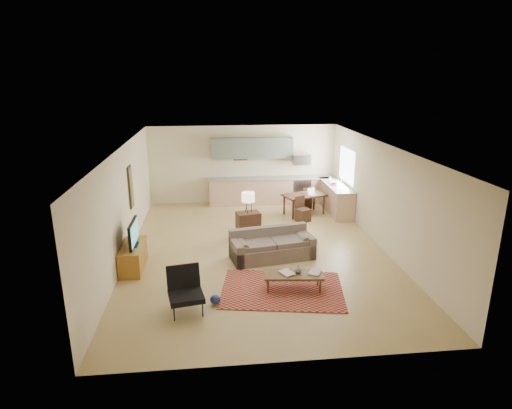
{
  "coord_description": "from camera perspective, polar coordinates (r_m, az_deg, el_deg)",
  "views": [
    {
      "loc": [
        -1.12,
        -10.15,
        4.34
      ],
      "look_at": [
        0.0,
        0.3,
        1.15
      ],
      "focal_mm": 30.0,
      "sensor_mm": 36.0,
      "label": 1
    }
  ],
  "objects": [
    {
      "name": "dining_chair_near",
      "position": [
        13.21,
        6.29,
        -0.62
      ],
      "size": [
        0.51,
        0.52,
        0.78
      ],
      "primitive_type": null,
      "rotation": [
        0.0,
        0.0,
        0.48
      ],
      "color": "#372016",
      "rests_on": "floor"
    },
    {
      "name": "kitchen_microwave",
      "position": [
        14.95,
        6.07,
        6.03
      ],
      "size": [
        0.62,
        0.4,
        0.35
      ],
      "primitive_type": "cube",
      "color": "#A5A8AD",
      "rests_on": "room"
    },
    {
      "name": "dining_table",
      "position": [
        13.9,
        6.41,
        0.03
      ],
      "size": [
        1.5,
        1.17,
        0.67
      ],
      "primitive_type": null,
      "rotation": [
        0.0,
        0.0,
        0.35
      ],
      "color": "#372016",
      "rests_on": "floor"
    },
    {
      "name": "tv",
      "position": [
        10.19,
        -16.05,
        -3.73
      ],
      "size": [
        0.1,
        0.96,
        0.58
      ],
      "primitive_type": null,
      "color": "black",
      "rests_on": "tv_credenza"
    },
    {
      "name": "triptych",
      "position": [
        14.89,
        -2.11,
        6.85
      ],
      "size": [
        1.7,
        0.04,
        0.5
      ],
      "primitive_type": null,
      "color": "beige",
      "rests_on": "room"
    },
    {
      "name": "laptop",
      "position": [
        13.75,
        7.63,
        1.71
      ],
      "size": [
        0.35,
        0.32,
        0.21
      ],
      "primitive_type": null,
      "rotation": [
        0.0,
        0.0,
        0.49
      ],
      "color": "#A5A8AD",
      "rests_on": "dining_table"
    },
    {
      "name": "console_table",
      "position": [
        11.83,
        -1.03,
        -2.75
      ],
      "size": [
        0.7,
        0.54,
        0.73
      ],
      "primitive_type": null,
      "rotation": [
        0.0,
        0.0,
        0.22
      ],
      "color": "#372016",
      "rests_on": "floor"
    },
    {
      "name": "kitchen_counter_right",
      "position": [
        14.3,
        10.58,
        0.85
      ],
      "size": [
        0.64,
        2.26,
        0.92
      ],
      "primitive_type": null,
      "color": "tan",
      "rests_on": "ground"
    },
    {
      "name": "window_right",
      "position": [
        14.13,
        11.99,
        5.13
      ],
      "size": [
        0.02,
        1.4,
        1.05
      ],
      "primitive_type": "cube",
      "color": "white",
      "rests_on": "room"
    },
    {
      "name": "soap_bottle",
      "position": [
        14.52,
        9.86,
        3.39
      ],
      "size": [
        0.1,
        0.1,
        0.19
      ],
      "primitive_type": "imported",
      "rotation": [
        0.0,
        0.0,
        -0.06
      ],
      "color": "beige",
      "rests_on": "kitchen_counter_right"
    },
    {
      "name": "sofa",
      "position": [
        10.51,
        2.19,
        -5.36
      ],
      "size": [
        2.23,
        1.29,
        0.73
      ],
      "primitive_type": null,
      "rotation": [
        0.0,
        0.0,
        0.19
      ],
      "color": "#6A5C52",
      "rests_on": "floor"
    },
    {
      "name": "wall_art_left",
      "position": [
        11.59,
        -16.33,
        2.26
      ],
      "size": [
        0.06,
        0.42,
        1.1
      ],
      "primitive_type": null,
      "color": "olive",
      "rests_on": "room"
    },
    {
      "name": "coffee_table",
      "position": [
        9.14,
        5.01,
        -10.22
      ],
      "size": [
        1.28,
        0.61,
        0.37
      ],
      "primitive_type": null,
      "rotation": [
        0.0,
        0.0,
        -0.1
      ],
      "color": "#503418",
      "rests_on": "floor"
    },
    {
      "name": "tv_credenza",
      "position": [
        10.41,
        -16.06,
        -6.72
      ],
      "size": [
        0.48,
        1.25,
        0.58
      ],
      "primitive_type": null,
      "color": "#935D1D",
      "rests_on": "floor"
    },
    {
      "name": "kitchen_range",
      "position": [
        15.18,
        5.96,
        1.94
      ],
      "size": [
        0.62,
        0.62,
        0.9
      ],
      "primitive_type": "cube",
      "color": "#A5A8AD",
      "rests_on": "ground"
    },
    {
      "name": "room",
      "position": [
        10.64,
        0.17,
        0.56
      ],
      "size": [
        9.0,
        9.0,
        9.0
      ],
      "color": "tan",
      "rests_on": "ground"
    },
    {
      "name": "rug",
      "position": [
        9.2,
        3.49,
        -11.26
      ],
      "size": [
        2.78,
        2.14,
        0.02
      ],
      "primitive_type": "cube",
      "rotation": [
        0.0,
        0.0,
        -0.17
      ],
      "color": "maroon",
      "rests_on": "floor"
    },
    {
      "name": "book_b",
      "position": [
        9.18,
        7.15,
        -8.82
      ],
      "size": [
        0.51,
        0.53,
        0.02
      ],
      "primitive_type": "imported",
      "rotation": [
        0.0,
        0.0,
        -0.53
      ],
      "color": "navy",
      "rests_on": "coffee_table"
    },
    {
      "name": "dining_chair_far",
      "position": [
        14.55,
        6.53,
        0.97
      ],
      "size": [
        0.46,
        0.47,
        0.75
      ],
      "primitive_type": null,
      "rotation": [
        0.0,
        0.0,
        3.45
      ],
      "color": "#372016",
      "rests_on": "floor"
    },
    {
      "name": "table_lamp",
      "position": [
        11.63,
        -1.05,
        0.31
      ],
      "size": [
        0.38,
        0.38,
        0.59
      ],
      "primitive_type": null,
      "rotation": [
        0.0,
        0.0,
        0.07
      ],
      "color": "beige",
      "rests_on": "console_table"
    },
    {
      "name": "upper_cabinets",
      "position": [
        14.75,
        -0.52,
        7.56
      ],
      "size": [
        2.8,
        0.34,
        0.7
      ],
      "primitive_type": "cube",
      "color": "slate",
      "rests_on": "room"
    },
    {
      "name": "book_a",
      "position": [
        8.99,
        3.49,
        -9.27
      ],
      "size": [
        0.49,
        0.51,
        0.03
      ],
      "primitive_type": "imported",
      "rotation": [
        0.0,
        0.0,
        0.43
      ],
      "color": "maroon",
      "rests_on": "coffee_table"
    },
    {
      "name": "vase",
      "position": [
        9.08,
        5.65,
        -8.58
      ],
      "size": [
        0.19,
        0.19,
        0.16
      ],
      "primitive_type": "imported",
      "rotation": [
        0.0,
        0.0,
        -0.09
      ],
      "color": "black",
      "rests_on": "coffee_table"
    },
    {
      "name": "armchair",
      "position": [
        8.34,
        -9.35,
        -11.4
      ],
      "size": [
        0.87,
        0.87,
        0.85
      ],
      "primitive_type": null,
      "rotation": [
        0.0,
        0.0,
        0.19
      ],
      "color": "black",
      "rests_on": "floor"
    },
    {
      "name": "kitchen_counter_back",
      "position": [
        14.99,
        1.84,
        1.87
      ],
      "size": [
        4.26,
        0.64,
        0.92
      ],
      "primitive_type": null,
      "color": "tan",
      "rests_on": "ground"
    }
  ]
}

